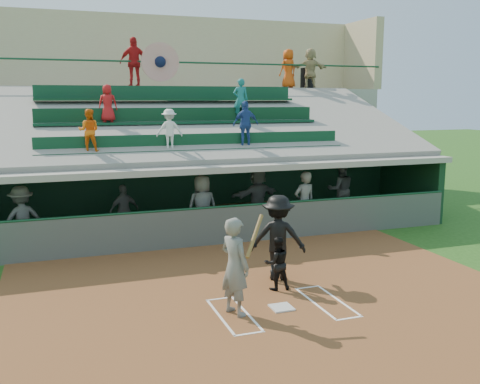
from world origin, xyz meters
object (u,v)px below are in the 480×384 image
object	(u,v)px
batter_at_plate	(235,266)
home_plate	(282,307)
trash_bin	(307,79)
catcher	(277,263)

from	to	relation	value
batter_at_plate	home_plate	bearing A→B (deg)	-2.88
home_plate	batter_at_plate	distance (m)	1.37
trash_bin	batter_at_plate	bearing A→B (deg)	-121.48
batter_at_plate	catcher	world-z (taller)	batter_at_plate
batter_at_plate	catcher	distance (m)	1.69
home_plate	batter_at_plate	bearing A→B (deg)	177.12
catcher	home_plate	bearing A→B (deg)	77.31
home_plate	catcher	bearing A→B (deg)	71.87
home_plate	batter_at_plate	world-z (taller)	batter_at_plate
trash_bin	home_plate	bearing A→B (deg)	-118.07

